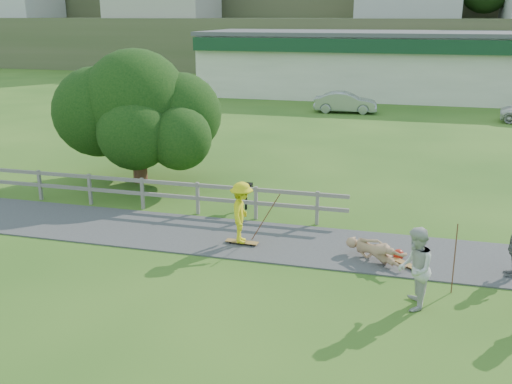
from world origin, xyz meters
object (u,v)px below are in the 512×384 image
skater_rider (242,216)px  spectator_a (415,269)px  car_silver (345,102)px  skater_fallen (376,251)px  bbq (246,196)px  tree (138,128)px

skater_rider → spectator_a: bearing=-127.5°
skater_rider → car_silver: skater_rider is taller
skater_fallen → spectator_a: (0.96, -2.30, 0.62)m
skater_fallen → bbq: 5.64m
spectator_a → car_silver: (-4.46, 26.80, -0.26)m
car_silver → tree: size_ratio=0.64×
spectator_a → bbq: size_ratio=2.07×
skater_fallen → spectator_a: 2.57m
skater_rider → bbq: 3.20m
skater_rider → skater_fallen: size_ratio=0.97×
spectator_a → car_silver: size_ratio=0.46×
tree → bbq: tree is taller
skater_rider → car_silver: bearing=-10.1°
bbq → skater_fallen: bearing=-41.7°
spectator_a → tree: size_ratio=0.29×
tree → bbq: 5.73m
skater_rider → tree: 7.92m
skater_rider → skater_fallen: 3.85m
spectator_a → skater_fallen: bearing=-157.7°
tree → bbq: (5.00, -2.22, -1.71)m
car_silver → bbq: car_silver is taller
spectator_a → bbq: 7.89m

